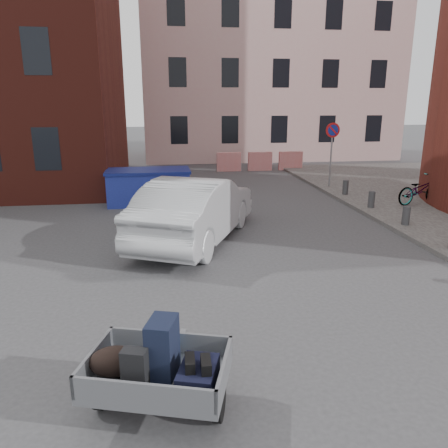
{
  "coord_description": "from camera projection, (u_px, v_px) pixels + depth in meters",
  "views": [
    {
      "loc": [
        -0.95,
        -8.08,
        3.59
      ],
      "look_at": [
        0.26,
        0.72,
        1.1
      ],
      "focal_mm": 35.0,
      "sensor_mm": 36.0,
      "label": 1
    }
  ],
  "objects": [
    {
      "name": "barriers",
      "position": [
        260.0,
        161.0,
        23.53
      ],
      "size": [
        4.7,
        0.18,
        1.0
      ],
      "color": "red",
      "rests_on": "ground"
    },
    {
      "name": "silver_car",
      "position": [
        196.0,
        209.0,
        11.54
      ],
      "size": [
        3.82,
        5.51,
        1.72
      ],
      "primitive_type": "imported",
      "rotation": [
        0.0,
        0.0,
        2.71
      ],
      "color": "#AFB2B7",
      "rests_on": "ground"
    },
    {
      "name": "trailer",
      "position": [
        157.0,
        368.0,
        5.07
      ],
      "size": [
        1.85,
        1.96,
        1.2
      ],
      "rotation": [
        0.0,
        0.0,
        -0.29
      ],
      "color": "black",
      "rests_on": "ground"
    },
    {
      "name": "building_pink",
      "position": [
        266.0,
        48.0,
        28.69
      ],
      "size": [
        16.0,
        8.0,
        14.0
      ],
      "primitive_type": "cube",
      "color": "#D5A4A3",
      "rests_on": "ground"
    },
    {
      "name": "dumpster",
      "position": [
        149.0,
        187.0,
        15.83
      ],
      "size": [
        3.01,
        1.6,
        1.25
      ],
      "rotation": [
        0.0,
        0.0,
        0.02
      ],
      "color": "navy",
      "rests_on": "ground"
    },
    {
      "name": "ground",
      "position": [
        216.0,
        286.0,
        8.8
      ],
      "size": [
        120.0,
        120.0,
        0.0
      ],
      "primitive_type": "plane",
      "color": "#38383A",
      "rests_on": "ground"
    },
    {
      "name": "no_parking_sign",
      "position": [
        332.0,
        141.0,
        18.1
      ],
      "size": [
        0.6,
        0.09,
        2.65
      ],
      "color": "gray",
      "rests_on": "sidewalk"
    },
    {
      "name": "bollards",
      "position": [
        406.0,
        215.0,
        12.73
      ],
      "size": [
        0.22,
        9.02,
        0.55
      ],
      "color": "#3A3A3D",
      "rests_on": "sidewalk"
    },
    {
      "name": "bicycle",
      "position": [
        420.0,
        190.0,
        15.26
      ],
      "size": [
        2.05,
        1.2,
        1.02
      ],
      "primitive_type": "imported",
      "rotation": [
        0.0,
        0.0,
        1.86
      ],
      "color": "black",
      "rests_on": "sidewalk"
    }
  ]
}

